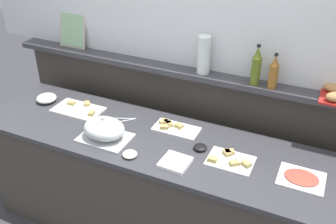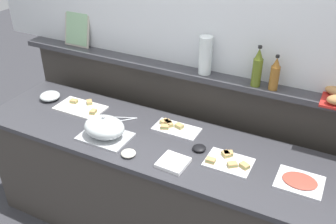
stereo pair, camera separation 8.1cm
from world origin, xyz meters
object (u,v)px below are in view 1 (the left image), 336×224
(cold_cuts_platter, at_px, (301,178))
(napkin_stack, at_px, (175,162))
(framed_picture, at_px, (73,30))
(sandwich_platter_side, at_px, (230,160))
(condiment_bowl_red, at_px, (200,147))
(serving_cloche, at_px, (104,129))
(vinegar_bottle_amber, at_px, (274,73))
(olive_oil_bottle, at_px, (256,67))
(sandwich_platter_front, at_px, (79,109))
(serving_tongs, at_px, (124,120))
(sandwich_platter_rear, at_px, (174,127))
(glass_bowl_medium, at_px, (47,98))
(condiment_bowl_cream, at_px, (130,154))
(water_carafe, at_px, (204,55))

(cold_cuts_platter, height_order, napkin_stack, napkin_stack)
(framed_picture, bearing_deg, sandwich_platter_side, -18.86)
(condiment_bowl_red, height_order, napkin_stack, condiment_bowl_red)
(serving_cloche, bearing_deg, framed_picture, 136.72)
(vinegar_bottle_amber, bearing_deg, framed_picture, 177.70)
(condiment_bowl_red, height_order, olive_oil_bottle, olive_oil_bottle)
(sandwich_platter_front, xyz_separation_m, serving_tongs, (0.39, 0.01, -0.00))
(olive_oil_bottle, bearing_deg, sandwich_platter_rear, -151.26)
(sandwich_platter_front, bearing_deg, napkin_stack, -17.55)
(serving_cloche, distance_m, condiment_bowl_red, 0.64)
(glass_bowl_medium, relative_size, condiment_bowl_cream, 1.65)
(condiment_bowl_cream, bearing_deg, cold_cuts_platter, 12.48)
(serving_cloche, height_order, napkin_stack, serving_cloche)
(sandwich_platter_rear, bearing_deg, vinegar_bottle_amber, 23.67)
(condiment_bowl_cream, bearing_deg, napkin_stack, 9.48)
(napkin_stack, height_order, framed_picture, framed_picture)
(glass_bowl_medium, xyz_separation_m, vinegar_bottle_amber, (1.64, 0.32, 0.41))
(napkin_stack, bearing_deg, olive_oil_bottle, 64.03)
(serving_cloche, xyz_separation_m, napkin_stack, (0.54, -0.05, -0.06))
(sandwich_platter_side, xyz_separation_m, napkin_stack, (-0.30, -0.17, 0.00))
(sandwich_platter_side, height_order, serving_tongs, sandwich_platter_side)
(glass_bowl_medium, relative_size, condiment_bowl_red, 1.78)
(olive_oil_bottle, height_order, framed_picture, framed_picture)
(condiment_bowl_cream, relative_size, framed_picture, 0.34)
(condiment_bowl_red, bearing_deg, framed_picture, 159.89)
(condiment_bowl_red, bearing_deg, sandwich_platter_side, -10.92)
(serving_cloche, distance_m, water_carafe, 0.84)
(sandwich_platter_side, distance_m, glass_bowl_medium, 1.53)
(cold_cuts_platter, bearing_deg, serving_tongs, 174.13)
(serving_cloche, relative_size, glass_bowl_medium, 2.18)
(serving_cloche, bearing_deg, napkin_stack, -5.65)
(sandwich_platter_side, distance_m, framed_picture, 1.65)
(sandwich_platter_front, bearing_deg, vinegar_bottle_amber, 13.42)
(olive_oil_bottle, height_order, vinegar_bottle_amber, olive_oil_bottle)
(condiment_bowl_red, relative_size, condiment_bowl_cream, 0.93)
(olive_oil_bottle, relative_size, framed_picture, 0.99)
(serving_cloche, relative_size, water_carafe, 1.27)
(serving_cloche, bearing_deg, cold_cuts_platter, 5.54)
(cold_cuts_platter, xyz_separation_m, framed_picture, (-1.92, 0.50, 0.46))
(sandwich_platter_rear, relative_size, framed_picture, 1.14)
(framed_picture, relative_size, water_carafe, 1.05)
(olive_oil_bottle, height_order, water_carafe, olive_oil_bottle)
(sandwich_platter_front, height_order, framed_picture, framed_picture)
(sandwich_platter_front, xyz_separation_m, glass_bowl_medium, (-0.31, 0.00, 0.02))
(sandwich_platter_side, relative_size, vinegar_bottle_amber, 1.19)
(serving_tongs, xyz_separation_m, vinegar_bottle_amber, (0.95, 0.31, 0.43))
(sandwich_platter_front, relative_size, vinegar_bottle_amber, 1.58)
(serving_cloche, distance_m, olive_oil_bottle, 1.08)
(sandwich_platter_rear, bearing_deg, condiment_bowl_red, -30.52)
(serving_cloche, bearing_deg, sandwich_platter_front, 148.29)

